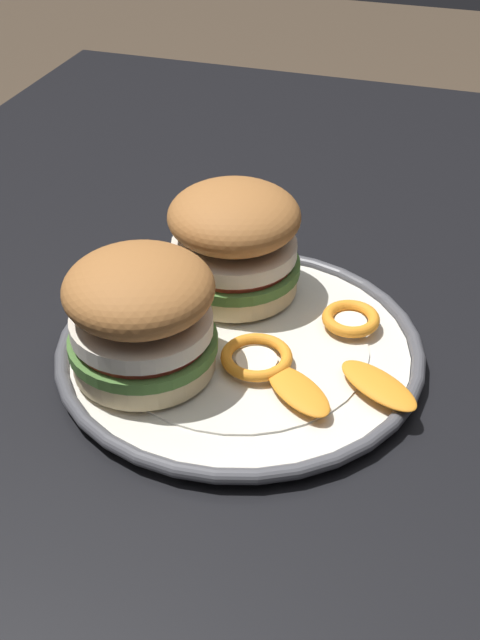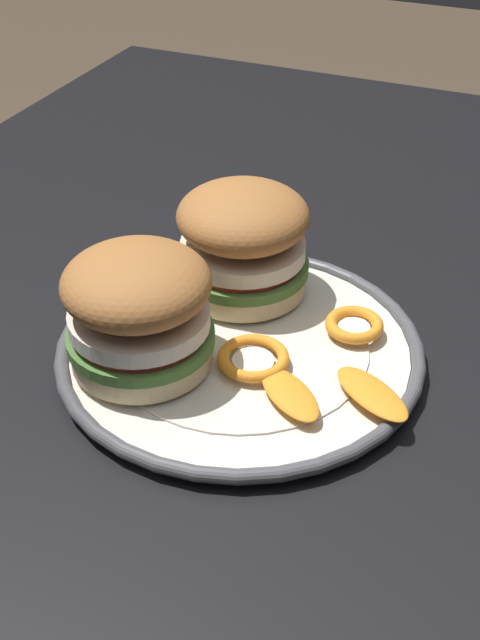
{
  "view_description": "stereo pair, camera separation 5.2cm",
  "coord_description": "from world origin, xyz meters",
  "px_view_note": "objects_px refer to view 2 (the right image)",
  "views": [
    {
      "loc": [
        -0.58,
        -0.22,
        1.22
      ],
      "look_at": [
        -0.05,
        -0.05,
        0.82
      ],
      "focal_mm": 46.73,
      "sensor_mm": 36.0,
      "label": 1
    },
    {
      "loc": [
        -0.57,
        -0.27,
        1.22
      ],
      "look_at": [
        -0.05,
        -0.05,
        0.82
      ],
      "focal_mm": 46.73,
      "sensor_mm": 36.0,
      "label": 2
    }
  ],
  "objects_px": {
    "dinner_plate": "(240,349)",
    "sandwich_half_right": "(243,239)",
    "dining_table": "(217,398)",
    "sandwich_half_left": "(138,308)"
  },
  "relations": [
    {
      "from": "dinner_plate",
      "to": "sandwich_half_left",
      "type": "height_order",
      "value": "sandwich_half_left"
    },
    {
      "from": "sandwich_half_left",
      "to": "sandwich_half_right",
      "type": "distance_m",
      "value": 0.13
    },
    {
      "from": "dining_table",
      "to": "sandwich_half_right",
      "type": "xyz_separation_m",
      "value": [
        0.02,
        -0.02,
        0.17
      ]
    },
    {
      "from": "dinner_plate",
      "to": "sandwich_half_right",
      "type": "bearing_deg",
      "value": 21.39
    },
    {
      "from": "dinner_plate",
      "to": "sandwich_half_right",
      "type": "distance_m",
      "value": 0.1
    },
    {
      "from": "dining_table",
      "to": "sandwich_half_right",
      "type": "distance_m",
      "value": 0.18
    },
    {
      "from": "dinner_plate",
      "to": "sandwich_half_right",
      "type": "xyz_separation_m",
      "value": [
        0.08,
        0.03,
        0.06
      ]
    },
    {
      "from": "dining_table",
      "to": "dinner_plate",
      "type": "bearing_deg",
      "value": -137.99
    },
    {
      "from": "dinner_plate",
      "to": "sandwich_half_left",
      "type": "xyz_separation_m",
      "value": [
        -0.05,
        0.06,
        0.06
      ]
    },
    {
      "from": "sandwich_half_left",
      "to": "dinner_plate",
      "type": "bearing_deg",
      "value": -50.27
    }
  ]
}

